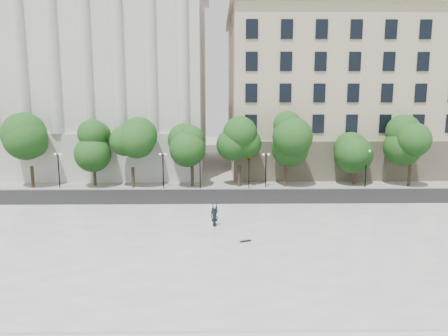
{
  "coord_description": "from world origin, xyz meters",
  "views": [
    {
      "loc": [
        -0.04,
        -25.78,
        10.92
      ],
      "look_at": [
        0.55,
        10.0,
        4.6
      ],
      "focal_mm": 35.0,
      "sensor_mm": 36.0,
      "label": 1
    }
  ],
  "objects_px": {
    "skateboard": "(245,241)",
    "person_lying": "(215,223)",
    "traffic_light_east": "(249,156)",
    "traffic_light_west": "(200,156)"
  },
  "relations": [
    {
      "from": "traffic_light_west",
      "to": "traffic_light_east",
      "type": "bearing_deg",
      "value": -0.0
    },
    {
      "from": "traffic_light_west",
      "to": "person_lying",
      "type": "relative_size",
      "value": 2.29
    },
    {
      "from": "traffic_light_east",
      "to": "skateboard",
      "type": "distance_m",
      "value": 19.07
    },
    {
      "from": "traffic_light_west",
      "to": "traffic_light_east",
      "type": "relative_size",
      "value": 1.01
    },
    {
      "from": "traffic_light_east",
      "to": "person_lying",
      "type": "bearing_deg",
      "value": -104.1
    },
    {
      "from": "traffic_light_east",
      "to": "skateboard",
      "type": "relative_size",
      "value": 5.22
    },
    {
      "from": "traffic_light_west",
      "to": "traffic_light_east",
      "type": "height_order",
      "value": "traffic_light_west"
    },
    {
      "from": "traffic_light_west",
      "to": "person_lying",
      "type": "distance_m",
      "value": 15.5
    },
    {
      "from": "traffic_light_east",
      "to": "skateboard",
      "type": "height_order",
      "value": "traffic_light_east"
    },
    {
      "from": "skateboard",
      "to": "person_lying",
      "type": "bearing_deg",
      "value": 99.03
    }
  ]
}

